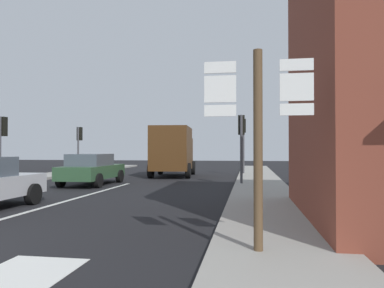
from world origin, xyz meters
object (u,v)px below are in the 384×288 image
(route_sign_post, at_px, (258,134))
(traffic_light_far_left, at_px, (79,139))
(sedan_far, at_px, (92,169))
(delivery_truck, at_px, (173,150))
(traffic_light_near_left, at_px, (2,135))
(traffic_light_far_right, at_px, (244,133))
(traffic_light_near_right, at_px, (241,134))

(route_sign_post, bearing_deg, traffic_light_far_left, 123.36)
(sedan_far, xyz_separation_m, traffic_light_far_left, (-3.99, 6.81, 1.61))
(delivery_truck, distance_m, traffic_light_far_left, 6.77)
(sedan_far, bearing_deg, traffic_light_far_left, 120.38)
(route_sign_post, xyz_separation_m, traffic_light_near_left, (-11.50, 9.69, 0.46))
(route_sign_post, distance_m, traffic_light_far_right, 18.36)
(sedan_far, relative_size, route_sign_post, 1.32)
(sedan_far, relative_size, traffic_light_near_left, 1.31)
(delivery_truck, height_order, traffic_light_far_right, traffic_light_far_right)
(traffic_light_near_left, relative_size, traffic_light_far_right, 0.87)
(delivery_truck, distance_m, route_sign_post, 17.26)
(sedan_far, bearing_deg, traffic_light_near_right, 4.73)
(sedan_far, xyz_separation_m, traffic_light_near_right, (7.04, 0.58, 1.66))
(traffic_light_far_right, xyz_separation_m, traffic_light_near_right, (0.00, -7.10, -0.32))
(traffic_light_near_right, bearing_deg, traffic_light_far_left, 150.54)
(traffic_light_far_left, bearing_deg, traffic_light_far_right, 4.51)
(delivery_truck, bearing_deg, traffic_light_near_left, -134.12)
(traffic_light_far_right, height_order, traffic_light_far_left, traffic_light_far_right)
(delivery_truck, height_order, traffic_light_near_left, traffic_light_near_left)
(sedan_far, height_order, route_sign_post, route_sign_post)
(route_sign_post, bearing_deg, traffic_light_near_right, 92.40)
(traffic_light_far_right, relative_size, traffic_light_near_right, 1.13)
(sedan_far, distance_m, traffic_light_near_left, 4.41)
(traffic_light_far_right, bearing_deg, delivery_truck, -157.91)
(traffic_light_near_left, height_order, traffic_light_far_left, traffic_light_near_left)
(route_sign_post, xyz_separation_m, traffic_light_far_right, (-0.47, 18.33, 0.83))
(delivery_truck, xyz_separation_m, traffic_light_far_left, (-6.67, 0.90, 0.72))
(traffic_light_near_left, height_order, traffic_light_near_right, traffic_light_near_right)
(delivery_truck, distance_m, traffic_light_near_right, 6.93)
(sedan_far, distance_m, traffic_light_near_right, 7.25)
(traffic_light_near_left, bearing_deg, route_sign_post, -40.11)
(sedan_far, height_order, traffic_light_near_right, traffic_light_near_right)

